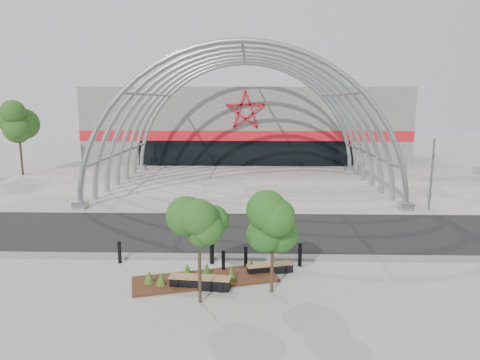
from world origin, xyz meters
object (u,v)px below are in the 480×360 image
at_px(bench_0, 200,283).
at_px(bench_1, 270,269).
at_px(street_tree_1, 273,223).
at_px(street_tree_0, 199,230).
at_px(bollard_2, 212,250).
at_px(signal_pole, 432,173).

height_order(bench_0, bench_1, bench_0).
distance_m(street_tree_1, bench_0, 3.42).
xyz_separation_m(street_tree_0, bench_1, (2.42, 2.51, -2.30)).
xyz_separation_m(street_tree_0, bollard_2, (0.08, 3.48, -1.92)).
height_order(bench_1, bollard_2, bollard_2).
height_order(street_tree_0, street_tree_1, street_tree_1).
bearing_deg(bench_1, bench_0, -150.27).
distance_m(street_tree_0, bollard_2, 3.97).
xyz_separation_m(bench_0, bollard_2, (0.21, 2.42, 0.34)).
relative_size(signal_pole, street_tree_1, 1.26).
xyz_separation_m(signal_pole, bench_1, (-10.14, -9.94, -2.11)).
height_order(street_tree_1, bollard_2, street_tree_1).
bearing_deg(signal_pole, street_tree_0, -135.23).
relative_size(street_tree_0, bollard_2, 3.05).
bearing_deg(bench_0, bollard_2, 85.14).
bearing_deg(street_tree_0, bollard_2, 88.70).
bearing_deg(street_tree_0, street_tree_1, 19.78).
relative_size(signal_pole, bench_0, 1.97).
relative_size(bench_0, bollard_2, 1.96).
height_order(signal_pole, bench_1, signal_pole).
relative_size(street_tree_1, bench_1, 1.87).
bearing_deg(bench_0, signal_pole, 41.95).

